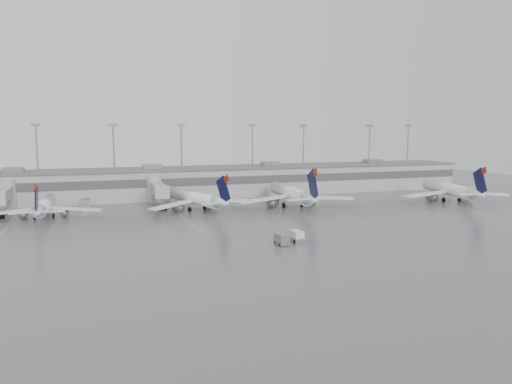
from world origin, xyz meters
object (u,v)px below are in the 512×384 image
object	(u,v)px
jet_far_left	(44,206)
jet_mid_left	(196,198)
jet_mid_right	(292,193)
baggage_tug	(297,238)
jet_far_right	(451,189)

from	to	relation	value
jet_far_left	jet_mid_left	distance (m)	33.28
jet_mid_right	baggage_tug	size ratio (longest dim) A/B	10.76
jet_far_left	jet_mid_right	distance (m)	56.83
jet_far_left	jet_far_right	size ratio (longest dim) A/B	0.86
jet_far_right	baggage_tug	bearing A→B (deg)	-140.68
jet_far_left	baggage_tug	bearing A→B (deg)	-40.14
jet_far_left	jet_mid_left	size ratio (longest dim) A/B	0.96
jet_mid_left	baggage_tug	bearing A→B (deg)	-93.91
jet_mid_left	jet_far_right	distance (m)	67.35
jet_mid_left	jet_far_right	xyz separation A→B (m)	(66.94, -7.49, 0.29)
jet_far_left	jet_far_right	xyz separation A→B (m)	(100.22, -7.72, 0.49)
jet_mid_right	baggage_tug	xyz separation A→B (m)	(-14.02, -35.46, -2.63)
jet_far_right	jet_mid_right	bearing A→B (deg)	-175.11
jet_mid_left	jet_far_right	bearing A→B (deg)	-24.25
jet_far_right	baggage_tug	distance (m)	65.15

